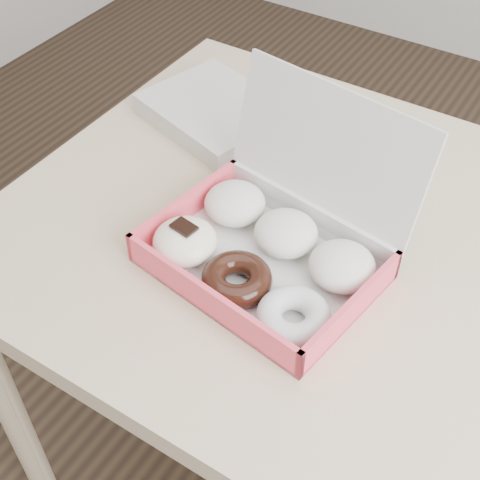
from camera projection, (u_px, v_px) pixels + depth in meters
The scene contains 3 objects.
table at pixel (385, 298), 1.02m from camera, with size 1.20×0.80×0.75m.
donut_box at pixel (269, 243), 0.94m from camera, with size 0.35×0.32×0.22m.
newspapers at pixel (216, 112), 1.20m from camera, with size 0.24×0.19×0.04m, color silver.
Camera 1 is at (0.16, -0.68, 1.46)m, focal length 50.00 mm.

